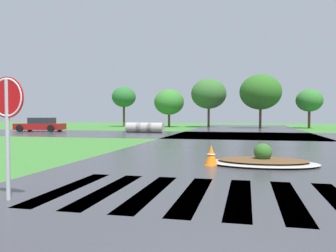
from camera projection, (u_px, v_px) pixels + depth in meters
name	position (u px, v px, depth m)	size (l,w,h in m)	color
asphalt_roadway	(243.00, 158.00, 12.57)	(10.92, 80.00, 0.01)	#35353A
asphalt_cross_road	(245.00, 135.00, 26.00)	(90.00, 9.82, 0.01)	#35353A
crosswalk_stripes	(239.00, 197.00, 6.66)	(7.65, 3.40, 0.01)	white
stop_sign	(7.00, 109.00, 6.34)	(0.76, 0.13, 2.28)	#B2B5BA
median_island	(263.00, 161.00, 10.86)	(3.43, 2.12, 0.68)	#9E9B93
car_white_sedan	(41.00, 125.00, 32.24)	(4.58, 2.51, 1.29)	maroon
drainage_pipe_stack	(145.00, 128.00, 30.20)	(3.37, 1.01, 0.87)	#9E9B93
traffic_cone	(211.00, 156.00, 10.69)	(0.41, 0.41, 0.65)	orange
background_treeline	(243.00, 96.00, 40.61)	(32.63, 6.19, 6.16)	#4C3823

